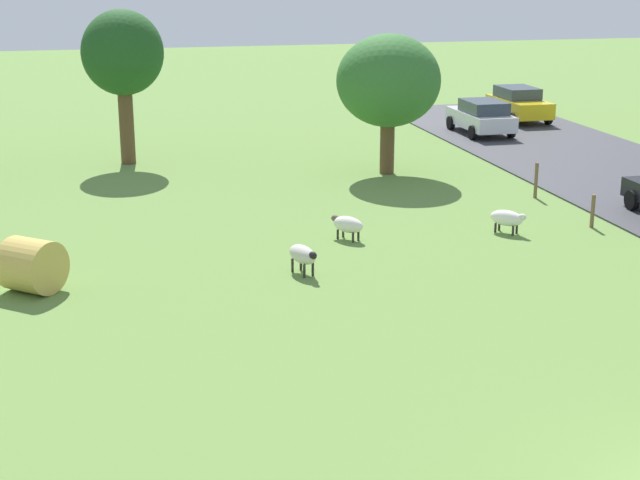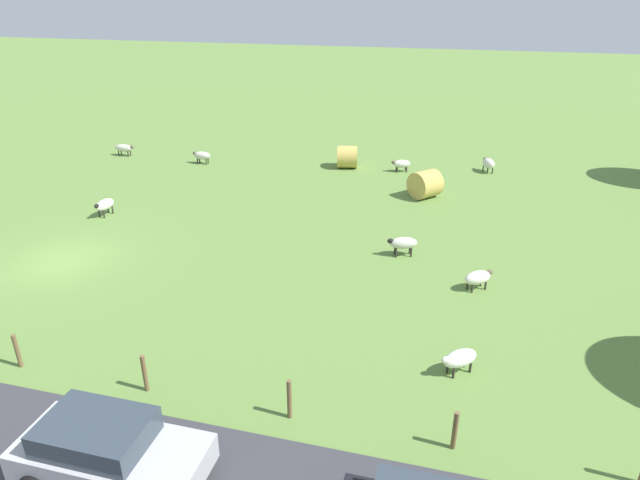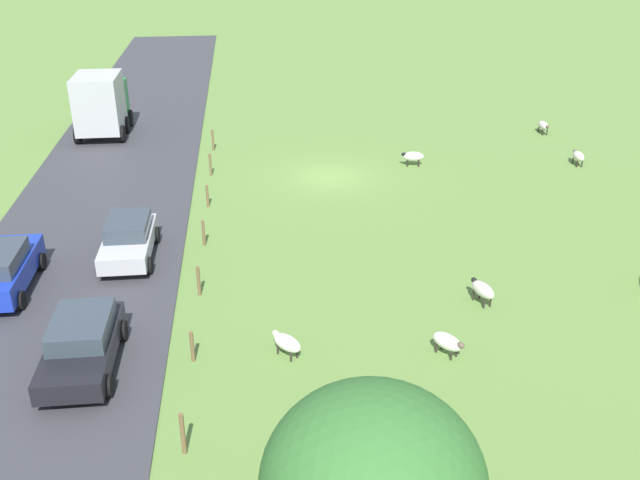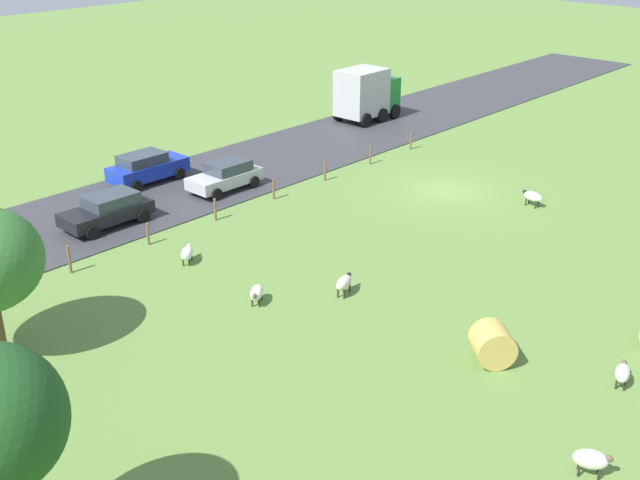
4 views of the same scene
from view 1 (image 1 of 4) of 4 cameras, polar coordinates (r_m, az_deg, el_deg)
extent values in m
ellipsoid|color=silver|center=(28.37, 1.67, 0.92)|extent=(1.01, 1.10, 0.48)
ellipsoid|color=brown|center=(28.62, 0.90, 1.29)|extent=(0.30, 0.32, 0.20)
cylinder|color=#2D2823|center=(28.52, 1.06, 0.34)|extent=(0.07, 0.07, 0.29)
cylinder|color=#2D2823|center=(28.72, 1.38, 0.45)|extent=(0.07, 0.07, 0.29)
cylinder|color=#2D2823|center=(28.19, 1.96, 0.14)|extent=(0.07, 0.07, 0.29)
cylinder|color=#2D2823|center=(28.39, 2.28, 0.25)|extent=(0.07, 0.07, 0.29)
ellipsoid|color=beige|center=(25.27, -1.04, -0.85)|extent=(0.80, 1.18, 0.48)
ellipsoid|color=black|center=(24.82, -0.42, -0.91)|extent=(0.26, 0.30, 0.20)
cylinder|color=#2D2823|center=(25.20, -0.43, -1.75)|extent=(0.07, 0.07, 0.36)
cylinder|color=#2D2823|center=(25.07, -0.94, -1.85)|extent=(0.07, 0.07, 0.36)
cylinder|color=#2D2823|center=(25.68, -1.14, -1.40)|extent=(0.07, 0.07, 0.36)
cylinder|color=#2D2823|center=(25.55, -1.64, -1.50)|extent=(0.07, 0.07, 0.36)
ellipsoid|color=white|center=(29.58, 10.96, 1.28)|extent=(1.04, 1.11, 0.48)
ellipsoid|color=silver|center=(29.36, 11.85, 1.33)|extent=(0.31, 0.31, 0.20)
cylinder|color=#2D2823|center=(29.67, 11.54, 0.65)|extent=(0.07, 0.07, 0.29)
cylinder|color=#2D2823|center=(29.44, 11.33, 0.53)|extent=(0.07, 0.07, 0.29)
cylinder|color=#2D2823|center=(29.90, 10.54, 0.82)|extent=(0.07, 0.07, 0.29)
cylinder|color=#2D2823|center=(29.67, 10.32, 0.71)|extent=(0.07, 0.07, 0.29)
cylinder|color=tan|center=(24.94, -16.66, -1.45)|extent=(1.83, 1.84, 1.35)
cylinder|color=brown|center=(37.22, 3.99, 5.66)|extent=(0.55, 0.55, 2.25)
ellipsoid|color=#336B2D|center=(36.85, 4.07, 9.38)|extent=(3.94, 3.94, 3.48)
cylinder|color=brown|center=(39.65, -11.35, 6.72)|extent=(0.58, 0.58, 3.17)
ellipsoid|color=#1E4C1E|center=(39.29, -11.58, 10.80)|extent=(3.22, 3.22, 3.34)
cylinder|color=brown|center=(30.82, 15.80, 1.65)|extent=(0.12, 0.12, 1.03)
cylinder|color=brown|center=(34.17, 12.64, 3.46)|extent=(0.12, 0.12, 1.23)
cube|color=silver|center=(46.08, 9.46, 7.05)|extent=(1.88, 4.25, 0.70)
cube|color=#333D47|center=(45.70, 9.65, 7.77)|extent=(1.65, 2.34, 0.56)
cylinder|color=black|center=(47.05, 7.72, 6.88)|extent=(0.22, 0.64, 0.64)
cylinder|color=black|center=(47.76, 9.84, 6.93)|extent=(0.22, 0.64, 0.64)
cylinder|color=black|center=(44.52, 9.01, 6.29)|extent=(0.22, 0.64, 0.64)
cylinder|color=black|center=(45.27, 11.22, 6.34)|extent=(0.22, 0.64, 0.64)
cube|color=yellow|center=(50.14, 11.69, 7.72)|extent=(1.89, 4.20, 0.78)
cube|color=#333D47|center=(50.33, 11.58, 8.53)|extent=(1.67, 2.31, 0.56)
cylinder|color=black|center=(49.40, 13.33, 7.04)|extent=(0.22, 0.64, 0.64)
cylinder|color=black|center=(48.58, 11.32, 7.01)|extent=(0.22, 0.64, 0.64)
cylinder|color=black|center=(51.82, 11.98, 7.54)|extent=(0.22, 0.64, 0.64)
cylinder|color=black|center=(51.04, 10.04, 7.51)|extent=(0.22, 0.64, 0.64)
cylinder|color=black|center=(33.19, 17.94, 2.26)|extent=(0.22, 0.64, 0.64)
camera|label=2|loc=(35.68, 32.43, 16.74)|focal=31.29mm
camera|label=3|loc=(45.86, 3.07, 22.13)|focal=39.70mm
camera|label=4|loc=(46.42, -31.81, 22.08)|focal=43.77mm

